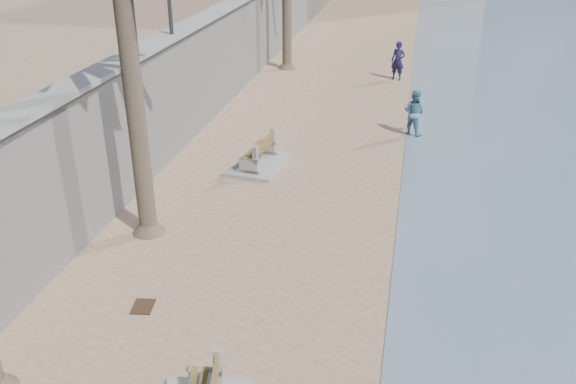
{
  "coord_description": "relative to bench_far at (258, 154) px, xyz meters",
  "views": [
    {
      "loc": [
        2.1,
        -5.26,
        7.24
      ],
      "look_at": [
        -0.5,
        7.0,
        1.2
      ],
      "focal_mm": 38.0,
      "sensor_mm": 36.0,
      "label": 1
    }
  ],
  "objects": [
    {
      "name": "bench_far",
      "position": [
        0.0,
        0.0,
        0.0
      ],
      "size": [
        1.65,
        2.25,
        0.88
      ],
      "color": "gray",
      "rests_on": "ground_plane"
    },
    {
      "name": "person_a",
      "position": [
        3.58,
        10.72,
        0.58
      ],
      "size": [
        0.8,
        0.65,
        1.93
      ],
      "primitive_type": "imported",
      "rotation": [
        0.0,
        0.0,
        -0.29
      ],
      "color": "#181437",
      "rests_on": "ground_plane"
    },
    {
      "name": "person_b",
      "position": [
        4.45,
        3.77,
        0.48
      ],
      "size": [
        1.04,
        0.96,
        1.73
      ],
      "primitive_type": "imported",
      "rotation": [
        0.0,
        0.0,
        2.66
      ],
      "color": "teal",
      "rests_on": "ground_plane"
    },
    {
      "name": "debris_d",
      "position": [
        -0.46,
        -7.26,
        -0.37
      ],
      "size": [
        0.47,
        0.55,
        0.03
      ],
      "primitive_type": "cube",
      "rotation": [
        0.0,
        0.0,
        1.72
      ],
      "color": "#382616",
      "rests_on": "ground_plane"
    },
    {
      "name": "seawall",
      "position": [
        -2.94,
        9.01,
        1.36
      ],
      "size": [
        0.45,
        70.0,
        3.5
      ],
      "primitive_type": "cube",
      "color": "gray",
      "rests_on": "ground_plane"
    }
  ]
}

